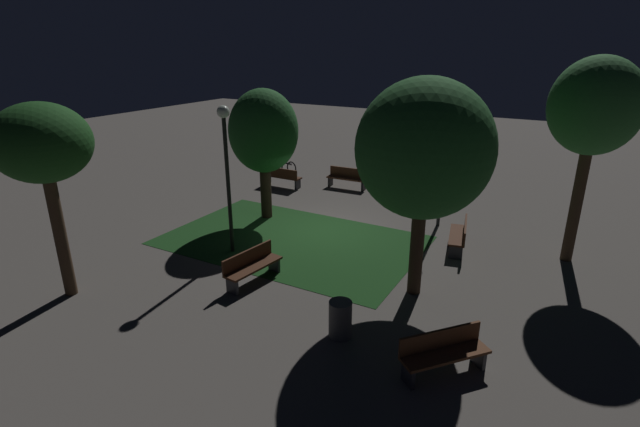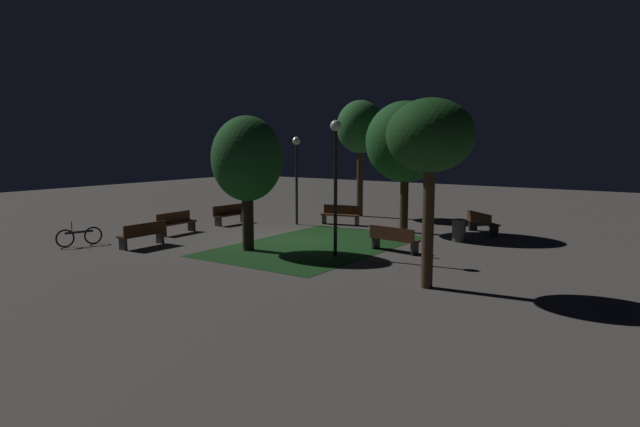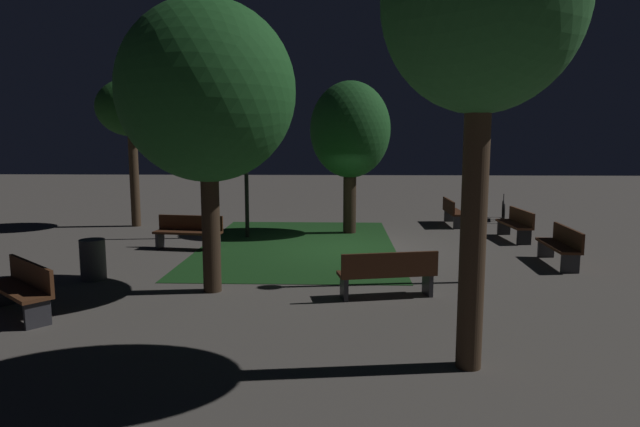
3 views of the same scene
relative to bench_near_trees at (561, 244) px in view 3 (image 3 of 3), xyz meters
The scene contains 16 objects.
ground_plane 5.20m from the bench_near_trees, 72.10° to the left, with size 60.00×60.00×0.00m, color #56514C.
grass_lawn 6.64m from the bench_near_trees, 71.31° to the left, with size 8.15×5.21×0.01m, color #194219.
bench_near_trees is the anchor object (origin of this frame).
bench_corner 3.18m from the bench_near_trees, ahead, with size 1.82×0.56×0.88m.
bench_path_side 5.10m from the bench_near_trees, 123.35° to the left, with size 0.83×1.86×0.88m.
bench_front_left 9.29m from the bench_near_trees, 80.39° to the left, with size 0.71×1.85×0.88m.
bench_back_row 5.97m from the bench_near_trees, 12.59° to the left, with size 1.80×0.49×0.88m.
bench_front_right 11.12m from the bench_near_trees, 110.96° to the left, with size 1.54×1.68×0.88m.
tree_back_left 13.51m from the bench_near_trees, 66.46° to the left, with size 2.24×2.24×4.86m.
tree_tall_center 6.90m from the bench_near_trees, 49.42° to the left, with size 2.45×2.45×4.65m.
tree_left_canopy 8.62m from the bench_near_trees, 107.96° to the left, with size 3.25×3.25×5.43m.
tree_near_wall 7.84m from the bench_near_trees, 148.90° to the left, with size 2.39×2.39×5.82m.
lamp_post_path_center 8.91m from the bench_near_trees, 67.50° to the left, with size 0.36×0.36×4.46m.
lamp_post_plaza_east 3.83m from the bench_near_trees, 122.63° to the left, with size 0.36×0.36×3.99m.
trash_bin 10.41m from the bench_near_trees, 99.30° to the left, with size 0.51×0.51×0.85m, color #4C4C4C.
bicycle 7.06m from the bench_near_trees, ahead, with size 1.60×0.48×0.93m.
Camera 3 is at (-14.01, 0.24, 2.89)m, focal length 30.15 mm.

